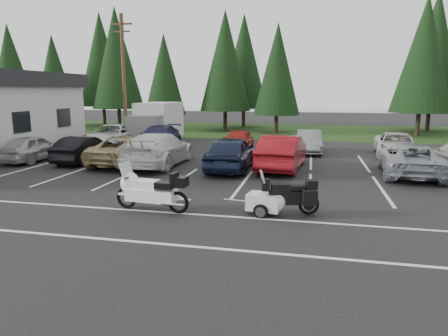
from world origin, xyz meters
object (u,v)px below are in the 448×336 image
car_far_0 (113,136)px  car_far_3 (309,142)px  car_near_0 (33,148)px  touring_motorcycle (151,187)px  car_far_4 (396,145)px  car_near_4 (231,153)px  adventure_motorcycle (285,193)px  cargo_trailer (264,204)px  utility_pole (124,77)px  car_far_2 (238,140)px  box_truck (155,123)px  car_near_2 (130,150)px  car_near_3 (158,149)px  car_near_1 (84,149)px  car_near_5 (282,152)px  car_far_1 (159,137)px  car_near_6 (410,159)px

car_far_0 → car_far_3: bearing=1.2°
car_near_0 → touring_motorcycle: bearing=143.4°
car_near_0 → car_far_4: (19.52, 5.85, -0.03)m
car_near_4 → adventure_motorcycle: 7.35m
car_near_4 → cargo_trailer: 7.22m
utility_pole → car_far_2: bearing=-15.0°
box_truck → car_near_2: box_truck is taller
touring_motorcycle → car_near_3: bearing=115.9°
car_near_0 → car_near_1: bearing=-174.5°
utility_pole → box_truck: size_ratio=1.61×
car_near_5 → car_far_4: 8.12m
car_far_1 → adventure_motorcycle: bearing=-59.0°
car_near_5 → car_far_0: size_ratio=0.90×
car_far_2 → cargo_trailer: car_far_2 is taller
box_truck → car_near_3: 9.21m
box_truck → car_near_4: 11.52m
car_near_6 → box_truck: bearing=-23.4°
touring_motorcycle → utility_pole: bearing=124.4°
car_far_4 → adventure_motorcycle: 13.82m
car_near_4 → car_near_0: bearing=-0.9°
car_near_1 → car_near_6: (16.18, 0.06, 0.04)m
car_near_2 → car_near_6: 13.50m
car_far_1 → car_near_4: bearing=-49.1°
car_near_4 → car_near_5: bearing=-164.2°
car_near_2 → car_near_5: 7.81m
car_far_3 → cargo_trailer: car_far_3 is taller
car_far_0 → utility_pole: bearing=93.5°
car_near_0 → car_far_2: (10.21, 5.81, -0.01)m
car_far_1 → car_far_2: 5.25m
car_far_4 → touring_motorcycle: (-9.64, -13.14, 0.09)m
car_near_3 → car_near_2: bearing=-1.5°
car_near_2 → car_far_3: (9.01, 5.99, -0.06)m
car_near_5 → car_far_1: (-8.41, 5.23, -0.08)m
car_near_0 → car_far_2: 11.75m
cargo_trailer → car_near_3: bearing=139.9°
car_near_5 → car_far_2: size_ratio=1.24×
car_near_4 → car_far_3: 7.30m
car_near_1 → car_far_2: car_far_2 is taller
box_truck → car_far_3: 11.32m
car_far_1 → car_far_3: car_far_1 is taller
car_near_5 → car_far_0: car_near_5 is taller
car_near_3 → car_near_4: size_ratio=1.19×
car_near_1 → adventure_motorcycle: bearing=146.3°
car_near_4 → cargo_trailer: size_ratio=3.34×
car_far_3 → car_near_2: bearing=-149.0°
utility_pole → box_truck: bearing=14.0°
car_near_2 → car_near_5: car_near_5 is taller
car_near_1 → car_far_2: 9.17m
car_near_5 → touring_motorcycle: bearing=71.0°
car_near_0 → car_far_0: (1.72, 5.76, 0.07)m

